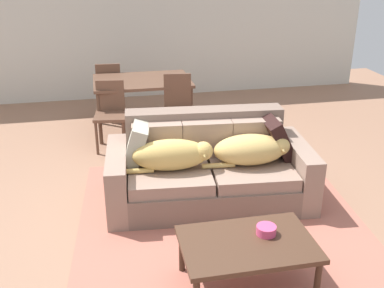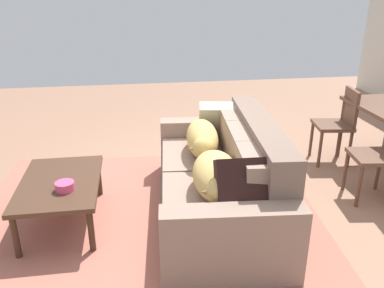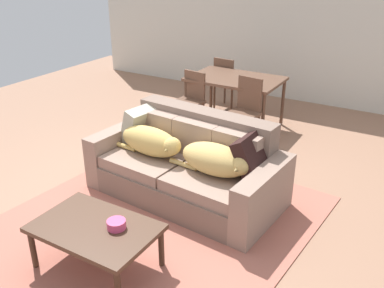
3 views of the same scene
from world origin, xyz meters
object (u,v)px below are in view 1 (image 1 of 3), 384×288
dog_on_left_cushion (173,155)px  throw_pillow_by_right_arm (277,137)px  dining_table (142,84)px  dining_chair_near_right (178,106)px  coffee_table (248,247)px  dining_chair_far_left (109,88)px  bowl_on_coffee_table (266,230)px  throw_pillow_by_left_arm (136,144)px  couch (208,169)px  dining_chair_near_left (111,111)px  dog_on_right_cushion (252,149)px

dog_on_left_cushion → throw_pillow_by_right_arm: 1.13m
throw_pillow_by_right_arm → dining_table: size_ratio=0.33×
dog_on_left_cushion → dining_chair_near_right: 1.72m
coffee_table → dining_chair_far_left: size_ratio=1.15×
bowl_on_coffee_table → dining_chair_far_left: 4.19m
throw_pillow_by_left_arm → dining_chair_far_left: dining_chair_far_left is taller
throw_pillow_by_right_arm → dining_chair_near_right: dining_chair_near_right is taller
couch → dining_chair_near_right: 1.56m
coffee_table → dining_chair_near_left: size_ratio=1.15×
dining_table → dining_chair_near_right: bearing=-53.1°
dining_chair_near_right → dining_chair_far_left: (-0.85, 1.15, -0.03)m
bowl_on_coffee_table → dining_chair_far_left: dining_chair_far_left is taller
dog_on_right_cushion → dining_chair_near_left: bearing=132.5°
dog_on_left_cushion → throw_pillow_by_left_arm: size_ratio=2.14×
bowl_on_coffee_table → dining_chair_near_left: size_ratio=0.18×
dining_table → throw_pillow_by_left_arm: bearing=-97.8°
dog_on_left_cushion → dog_on_right_cushion: (0.80, -0.03, -0.00)m
bowl_on_coffee_table → dining_table: (-0.59, 3.45, 0.23)m
dog_on_right_cushion → coffee_table: bearing=-104.6°
dog_on_right_cushion → coffee_table: 1.37m
bowl_on_coffee_table → coffee_table: bearing=-157.1°
dining_chair_near_right → dining_chair_far_left: dining_chair_near_right is taller
throw_pillow_by_left_arm → dining_chair_near_left: 1.47m
dog_on_left_cushion → dining_chair_near_right: size_ratio=0.99×
dining_chair_far_left → throw_pillow_by_right_arm: bearing=125.6°
couch → dining_chair_near_right: size_ratio=2.30×
dining_chair_far_left → dining_table: bearing=130.6°
bowl_on_coffee_table → dog_on_left_cushion: bearing=113.0°
dog_on_right_cushion → bowl_on_coffee_table: dog_on_right_cushion is taller
dog_on_left_cushion → throw_pillow_by_left_arm: (-0.34, 0.25, 0.04)m
dining_chair_near_right → dining_chair_far_left: 1.43m
dog_on_right_cushion → coffee_table: (-0.45, -1.27, -0.22)m
dining_chair_far_left → dog_on_left_cushion: bearing=104.7°
throw_pillow_by_left_arm → coffee_table: size_ratio=0.43×
throw_pillow_by_right_arm → dining_chair_near_left: 2.30m
dining_table → dining_chair_far_left: (-0.44, 0.61, -0.20)m
couch → dog_on_left_cushion: size_ratio=2.31×
throw_pillow_by_right_arm → dining_chair_far_left: size_ratio=0.50×
couch → dog_on_right_cushion: size_ratio=2.37×
throw_pillow_by_right_arm → dining_table: 2.42m
dining_chair_near_left → dining_chair_near_right: 0.88m
throw_pillow_by_left_arm → coffee_table: 1.71m
dog_on_right_cushion → bowl_on_coffee_table: 1.24m
throw_pillow_by_left_arm → dining_chair_near_right: dining_chair_near_right is taller
dog_on_left_cushion → dining_table: dining_table is taller
bowl_on_coffee_table → dining_chair_near_left: 3.12m
dining_chair_near_left → coffee_table: bearing=-65.6°
dog_on_right_cushion → dining_chair_near_right: dining_chair_near_right is taller
couch → dining_chair_far_left: (-0.90, 2.70, 0.16)m
throw_pillow_by_left_arm → dining_chair_far_left: 2.59m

